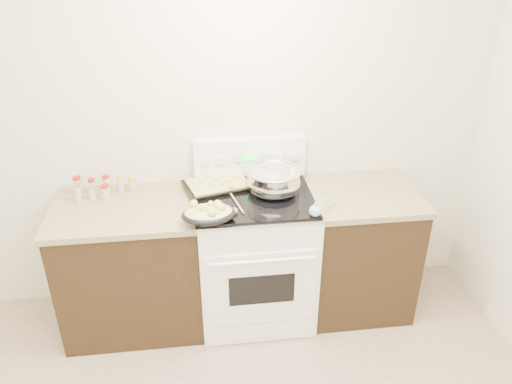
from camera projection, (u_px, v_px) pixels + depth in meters
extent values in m
cube|color=silver|center=(196.00, 120.00, 3.29)|extent=(4.00, 0.05, 2.70)
cube|color=black|center=(133.00, 268.00, 3.37)|extent=(0.90, 0.64, 0.88)
cube|color=brown|center=(125.00, 209.00, 3.15)|extent=(0.93, 0.67, 0.04)
cube|color=black|center=(357.00, 251.00, 3.54)|extent=(0.70, 0.64, 0.88)
cube|color=brown|center=(363.00, 194.00, 3.32)|extent=(0.73, 0.67, 0.04)
cube|color=white|center=(255.00, 257.00, 3.44)|extent=(0.76, 0.66, 0.92)
cube|color=white|center=(262.00, 289.00, 3.15)|extent=(0.70, 0.01, 0.55)
cube|color=black|center=(262.00, 290.00, 3.14)|extent=(0.42, 0.01, 0.22)
cylinder|color=white|center=(263.00, 261.00, 3.00)|extent=(0.65, 0.02, 0.02)
cube|color=white|center=(261.00, 333.00, 3.33)|extent=(0.70, 0.01, 0.14)
cube|color=silver|center=(255.00, 198.00, 3.22)|extent=(0.78, 0.68, 0.01)
cube|color=black|center=(255.00, 197.00, 3.21)|extent=(0.74, 0.64, 0.01)
cube|color=white|center=(250.00, 158.00, 3.40)|extent=(0.76, 0.07, 0.28)
cylinder|color=white|center=(206.00, 161.00, 3.32)|extent=(0.06, 0.02, 0.06)
cylinder|color=white|center=(221.00, 160.00, 3.33)|extent=(0.06, 0.02, 0.06)
cylinder|color=white|center=(280.00, 157.00, 3.38)|extent=(0.06, 0.02, 0.06)
cylinder|color=white|center=(294.00, 156.00, 3.39)|extent=(0.06, 0.02, 0.06)
cube|color=#19E533|center=(250.00, 158.00, 3.36)|extent=(0.09, 0.00, 0.04)
cube|color=silver|center=(239.00, 159.00, 3.35)|extent=(0.05, 0.00, 0.05)
cube|color=silver|center=(262.00, 158.00, 3.37)|extent=(0.05, 0.00, 0.05)
ellipsoid|color=silver|center=(274.00, 182.00, 3.23)|extent=(0.44, 0.44, 0.21)
cylinder|color=silver|center=(274.00, 191.00, 3.26)|extent=(0.19, 0.19, 0.01)
torus|color=silver|center=(274.00, 171.00, 3.19)|extent=(0.36, 0.36, 0.02)
cylinder|color=silver|center=(274.00, 179.00, 3.22)|extent=(0.33, 0.33, 0.12)
cylinder|color=brown|center=(274.00, 172.00, 3.20)|extent=(0.31, 0.31, 0.00)
cube|color=beige|center=(269.00, 175.00, 3.15)|extent=(0.04, 0.04, 0.03)
cube|color=beige|center=(274.00, 168.00, 3.24)|extent=(0.04, 0.04, 0.03)
cube|color=beige|center=(281.00, 164.00, 3.29)|extent=(0.04, 0.04, 0.03)
cube|color=beige|center=(273.00, 179.00, 3.10)|extent=(0.03, 0.03, 0.02)
cube|color=beige|center=(265.00, 171.00, 3.20)|extent=(0.04, 0.04, 0.02)
cube|color=beige|center=(271.00, 172.00, 3.19)|extent=(0.04, 0.04, 0.03)
cube|color=beige|center=(293.00, 176.00, 3.14)|extent=(0.04, 0.04, 0.02)
cube|color=beige|center=(267.00, 178.00, 3.12)|extent=(0.03, 0.03, 0.02)
cube|color=beige|center=(286.00, 174.00, 3.16)|extent=(0.03, 0.03, 0.02)
cube|color=beige|center=(292.00, 171.00, 3.20)|extent=(0.04, 0.04, 0.03)
cube|color=beige|center=(282.00, 164.00, 3.30)|extent=(0.03, 0.03, 0.02)
cube|color=beige|center=(267.00, 164.00, 3.29)|extent=(0.04, 0.04, 0.02)
cube|color=beige|center=(272.00, 171.00, 3.20)|extent=(0.03, 0.03, 0.02)
ellipsoid|color=black|center=(209.00, 214.00, 2.93)|extent=(0.34, 0.25, 0.08)
ellipsoid|color=#CAC06B|center=(208.00, 212.00, 2.93)|extent=(0.30, 0.22, 0.06)
sphere|color=#CAC06B|center=(194.00, 203.00, 2.94)|extent=(0.05, 0.05, 0.05)
sphere|color=#CAC06B|center=(211.00, 204.00, 2.94)|extent=(0.04, 0.04, 0.04)
sphere|color=#CAC06B|center=(212.00, 213.00, 2.86)|extent=(0.05, 0.05, 0.05)
sphere|color=#CAC06B|center=(217.00, 205.00, 2.93)|extent=(0.04, 0.04, 0.04)
sphere|color=#CAC06B|center=(204.00, 208.00, 2.90)|extent=(0.05, 0.05, 0.05)
sphere|color=#CAC06B|center=(221.00, 207.00, 2.91)|extent=(0.06, 0.06, 0.06)
sphere|color=#CAC06B|center=(201.00, 209.00, 2.91)|extent=(0.04, 0.04, 0.04)
sphere|color=#CAC06B|center=(218.00, 204.00, 2.95)|extent=(0.05, 0.05, 0.05)
cube|color=black|center=(218.00, 185.00, 3.33)|extent=(0.50, 0.41, 0.02)
cube|color=#CAC06B|center=(218.00, 183.00, 3.32)|extent=(0.44, 0.35, 0.02)
sphere|color=#CAC06B|center=(222.00, 183.00, 3.30)|extent=(0.03, 0.03, 0.03)
sphere|color=#CAC06B|center=(211.00, 185.00, 3.28)|extent=(0.03, 0.03, 0.03)
sphere|color=#CAC06B|center=(232.00, 188.00, 3.24)|extent=(0.03, 0.03, 0.03)
sphere|color=#CAC06B|center=(216.00, 179.00, 3.35)|extent=(0.04, 0.04, 0.04)
sphere|color=#CAC06B|center=(236.00, 177.00, 3.37)|extent=(0.03, 0.03, 0.03)
sphere|color=#CAC06B|center=(232.00, 187.00, 3.24)|extent=(0.04, 0.04, 0.04)
sphere|color=#CAC06B|center=(201.00, 183.00, 3.29)|extent=(0.03, 0.03, 0.03)
sphere|color=#CAC06B|center=(227.00, 181.00, 3.33)|extent=(0.04, 0.04, 0.04)
sphere|color=#CAC06B|center=(207.00, 177.00, 3.38)|extent=(0.04, 0.04, 0.04)
sphere|color=#CAC06B|center=(232.00, 181.00, 3.33)|extent=(0.03, 0.03, 0.03)
cylinder|color=tan|center=(237.00, 203.00, 3.12)|extent=(0.07, 0.26, 0.01)
sphere|color=tan|center=(234.00, 211.00, 3.02)|extent=(0.04, 0.04, 0.04)
sphere|color=#8EC5D4|center=(315.00, 211.00, 2.99)|extent=(0.07, 0.07, 0.07)
cylinder|color=#8EC5D4|center=(326.00, 201.00, 3.05)|extent=(0.19, 0.17, 0.07)
cylinder|color=#BFB28C|center=(78.00, 187.00, 3.26)|extent=(0.05, 0.05, 0.11)
cylinder|color=#B21414|center=(77.00, 178.00, 3.23)|extent=(0.05, 0.05, 0.02)
cylinder|color=#BFB28C|center=(93.00, 187.00, 3.27)|extent=(0.04, 0.04, 0.09)
cylinder|color=#B21414|center=(91.00, 180.00, 3.25)|extent=(0.04, 0.04, 0.02)
cylinder|color=#BFB28C|center=(107.00, 185.00, 3.28)|extent=(0.04, 0.04, 0.11)
cylinder|color=#B21414|center=(106.00, 176.00, 3.25)|extent=(0.04, 0.04, 0.02)
cylinder|color=#BFB28C|center=(121.00, 185.00, 3.29)|extent=(0.04, 0.04, 0.11)
cylinder|color=gold|center=(119.00, 177.00, 3.26)|extent=(0.04, 0.04, 0.02)
cylinder|color=#BFB28C|center=(132.00, 185.00, 3.29)|extent=(0.04, 0.04, 0.10)
cylinder|color=gold|center=(131.00, 177.00, 3.26)|extent=(0.05, 0.05, 0.02)
cylinder|color=#BFB28C|center=(78.00, 194.00, 3.18)|extent=(0.04, 0.04, 0.10)
cylinder|color=#B2B2B7|center=(76.00, 185.00, 3.15)|extent=(0.04, 0.04, 0.02)
cylinder|color=#BFB28C|center=(92.00, 194.00, 3.20)|extent=(0.04, 0.04, 0.09)
cylinder|color=#B2B2B7|center=(91.00, 186.00, 3.17)|extent=(0.04, 0.04, 0.02)
cylinder|color=#BFB28C|center=(106.00, 193.00, 3.21)|extent=(0.05, 0.05, 0.09)
cylinder|color=#B21414|center=(104.00, 186.00, 3.18)|extent=(0.05, 0.05, 0.02)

